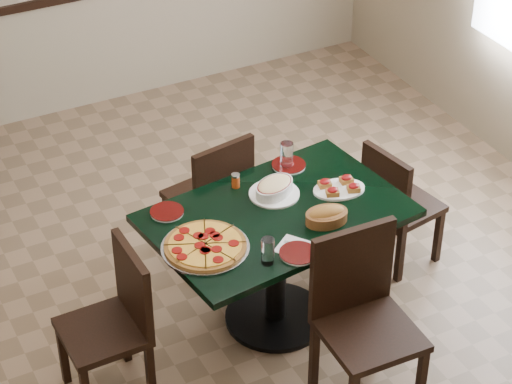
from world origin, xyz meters
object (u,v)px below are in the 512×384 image
chair_right (395,201)px  bruschetta_platter (339,187)px  chair_near (361,310)px  lasagna_casserole (274,188)px  bread_basket (326,215)px  main_table (277,240)px  chair_far (214,194)px  chair_left (116,317)px  pepperoni_pizza (205,246)px

chair_right → bruschetta_platter: (-0.47, -0.12, 0.32)m
chair_near → bruschetta_platter: chair_near is taller
lasagna_casserole → chair_right: bearing=-23.7°
chair_right → bread_basket: (-0.68, -0.33, 0.34)m
main_table → chair_far: size_ratio=1.64×
chair_far → chair_right: size_ratio=1.08×
lasagna_casserole → bread_basket: (0.13, -0.34, -0.01)m
chair_near → chair_right: 1.11m
chair_left → chair_right: bearing=96.3°
chair_far → lasagna_casserole: 0.60m
pepperoni_pizza → lasagna_casserole: bearing=25.8°
chair_left → bruschetta_platter: size_ratio=2.67×
chair_right → bread_basket: size_ratio=3.30×
lasagna_casserole → bruschetta_platter: size_ratio=0.90×
main_table → pepperoni_pizza: size_ratio=3.20×
pepperoni_pizza → bruschetta_platter: (0.86, 0.13, 0.01)m
chair_near → chair_left: (-1.08, 0.58, -0.06)m
pepperoni_pizza → chair_far: bearing=62.1°
main_table → chair_far: chair_far is taller
chair_near → bread_basket: bearing=83.4°
chair_far → chair_right: (0.94, -0.51, -0.04)m
chair_far → chair_left: bearing=29.7°
lasagna_casserole → bread_basket: size_ratio=1.19×
chair_far → chair_near: 1.33m
chair_near → pepperoni_pizza: size_ratio=2.16×
chair_far → chair_near: size_ratio=0.90×
chair_right → bread_basket: 0.83m
chair_far → pepperoni_pizza: size_ratio=1.95×
chair_right → lasagna_casserole: (-0.81, 0.01, 0.35)m
lasagna_casserole → pepperoni_pizza: bearing=-177.2°
bruschetta_platter → main_table: bearing=-165.4°
bread_basket → bruschetta_platter: bread_basket is taller
main_table → bruschetta_platter: bruschetta_platter is taller
chair_far → bruschetta_platter: 0.83m
chair_far → bruschetta_platter: (0.46, -0.62, 0.28)m
pepperoni_pizza → lasagna_casserole: (0.53, 0.26, 0.03)m
chair_right → pepperoni_pizza: size_ratio=1.81×
chair_left → pepperoni_pizza: bearing=87.3°
main_table → chair_left: size_ratio=1.66×
chair_far → chair_right: 1.07m
chair_near → chair_right: size_ratio=1.19×
pepperoni_pizza → main_table: bearing=12.9°
lasagna_casserole → bruschetta_platter: 0.36m
main_table → chair_right: chair_right is taller
main_table → chair_left: 0.97m
main_table → bruschetta_platter: 0.45m
chair_near → chair_far: bearing=99.9°
chair_near → pepperoni_pizza: bearing=137.8°
chair_near → chair_left: bearing=153.6°
chair_far → bread_basket: (0.26, -0.84, 0.30)m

